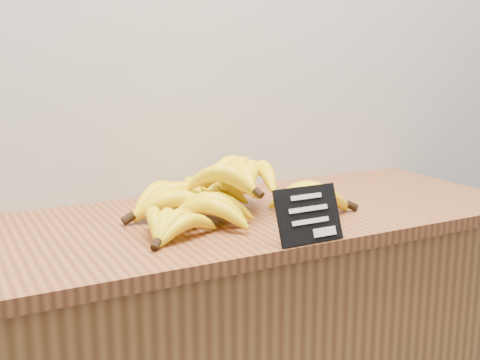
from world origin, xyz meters
The scene contains 3 objects.
counter_top centered at (-0.10, 2.75, 0.92)m, with size 1.42×0.54×0.03m, color brown.
chalkboard_sign centered at (-0.05, 2.50, 0.98)m, with size 0.14×0.01×0.11m, color black.
banana_pile centered at (-0.11, 2.75, 0.98)m, with size 0.54×0.43×0.12m.
Camera 1 is at (-0.69, 1.57, 1.30)m, focal length 45.00 mm.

